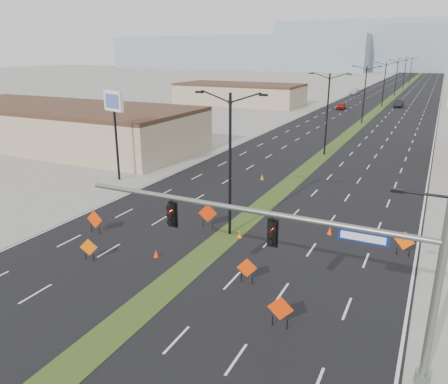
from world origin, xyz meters
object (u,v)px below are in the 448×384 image
at_px(construction_sign_4, 247,269).
at_px(streetlight_4, 396,77).
at_px(car_mid, 399,103).
at_px(cone_3, 262,177).
at_px(cone_1, 240,234).
at_px(cone_2, 330,231).
at_px(construction_sign_0, 89,248).
at_px(cone_0, 156,254).
at_px(streetlight_3, 384,83).
at_px(streetlight_1, 327,112).
at_px(pole_sign_west, 114,108).
at_px(streetlight_5, 405,72).
at_px(construction_sign_1, 95,220).
at_px(car_far, 354,91).
at_px(streetlight_6, 411,69).
at_px(construction_sign_2, 208,214).
at_px(car_left, 341,106).
at_px(construction_sign_3, 280,310).
at_px(signal_mast, 314,251).
at_px(construction_sign_5, 404,242).
at_px(streetlight_2, 365,93).

bearing_deg(construction_sign_4, streetlight_4, 73.09).
bearing_deg(car_mid, cone_3, -95.58).
bearing_deg(cone_1, cone_2, 31.56).
xyz_separation_m(construction_sign_0, cone_0, (3.48, 2.22, -0.60)).
distance_m(streetlight_3, cone_3, 70.26).
height_order(streetlight_1, pole_sign_west, streetlight_1).
distance_m(streetlight_5, construction_sign_4, 145.95).
bearing_deg(construction_sign_1, car_far, 88.52).
distance_m(streetlight_6, construction_sign_4, 173.93).
xyz_separation_m(streetlight_6, construction_sign_2, (-2.00, -167.60, -4.33)).
bearing_deg(car_left, pole_sign_west, -100.90).
height_order(construction_sign_3, cone_0, construction_sign_3).
distance_m(signal_mast, construction_sign_4, 7.41).
xyz_separation_m(cone_0, cone_1, (3.56, 5.11, 0.02)).
distance_m(streetlight_1, construction_sign_2, 28.01).
xyz_separation_m(car_far, construction_sign_3, (18.41, -121.56, 0.17)).
bearing_deg(streetlight_6, cone_2, -87.75).
relative_size(streetlight_4, cone_0, 18.76).
bearing_deg(construction_sign_5, cone_3, 151.83).
relative_size(construction_sign_0, pole_sign_west, 0.17).
bearing_deg(streetlight_1, streetlight_6, 90.00).
height_order(construction_sign_1, construction_sign_3, construction_sign_1).
bearing_deg(streetlight_3, car_far, 111.93).
bearing_deg(construction_sign_0, cone_0, 9.80).
relative_size(cone_0, cone_2, 0.89).
bearing_deg(construction_sign_2, construction_sign_0, -136.90).
xyz_separation_m(signal_mast, car_far, (-20.06, 122.56, -3.98)).
height_order(streetlight_6, pole_sign_west, streetlight_6).
height_order(construction_sign_0, construction_sign_3, construction_sign_3).
bearing_deg(streetlight_4, construction_sign_2, -91.03).
relative_size(streetlight_5, construction_sign_0, 6.74).
bearing_deg(construction_sign_4, car_left, 79.29).
relative_size(streetlight_1, car_mid, 2.00).
distance_m(streetlight_1, construction_sign_5, 28.97).
bearing_deg(car_mid, cone_1, -92.05).
bearing_deg(streetlight_2, streetlight_5, 90.00).
distance_m(streetlight_2, construction_sign_3, 65.52).
relative_size(streetlight_4, construction_sign_2, 5.45).
relative_size(streetlight_1, streetlight_5, 1.00).
distance_m(streetlight_1, car_left, 47.15).
height_order(streetlight_3, construction_sign_2, streetlight_3).
distance_m(streetlight_2, cone_2, 53.53).
height_order(signal_mast, car_left, signal_mast).
xyz_separation_m(car_far, construction_sign_1, (2.73, -116.68, 0.22)).
height_order(streetlight_1, construction_sign_5, streetlight_1).
distance_m(streetlight_4, construction_sign_0, 119.88).
bearing_deg(streetlight_5, streetlight_2, -90.00).
distance_m(construction_sign_5, cone_3, 18.95).
distance_m(construction_sign_1, construction_sign_2, 8.14).
xyz_separation_m(streetlight_2, cone_1, (0.91, -56.31, -5.13)).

